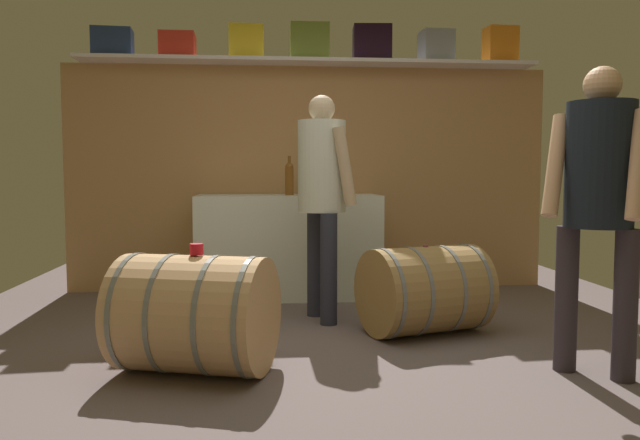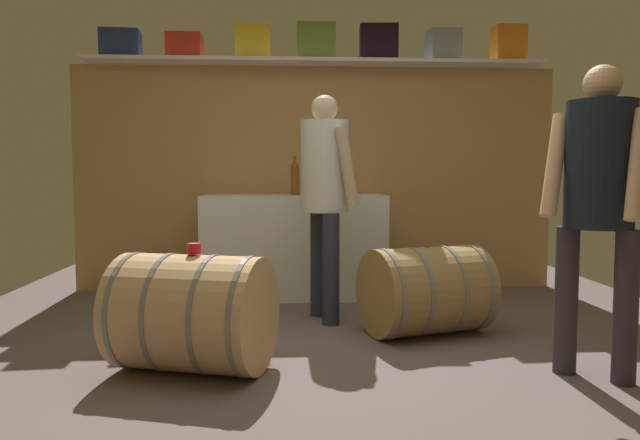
{
  "view_description": "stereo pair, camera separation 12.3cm",
  "coord_description": "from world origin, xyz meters",
  "px_view_note": "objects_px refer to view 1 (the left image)",
  "views": [
    {
      "loc": [
        -0.43,
        -3.45,
        1.1
      ],
      "look_at": [
        -0.08,
        0.47,
        0.81
      ],
      "focal_mm": 34.76,
      "sensor_mm": 36.0,
      "label": 1
    },
    {
      "loc": [
        -0.31,
        -3.46,
        1.1
      ],
      "look_at": [
        -0.08,
        0.47,
        0.81
      ],
      "focal_mm": 34.76,
      "sensor_mm": 36.0,
      "label": 2
    }
  ],
  "objects_px": {
    "work_cabinet": "(288,246)",
    "wine_bottle_green": "(307,178)",
    "toolcase_black": "(372,44)",
    "toolcase_grey": "(436,47)",
    "toolcase_yellow": "(246,43)",
    "red_funnel": "(323,189)",
    "wine_glass": "(341,184)",
    "toolcase_red": "(178,46)",
    "tasting_cup": "(196,249)",
    "winemaker_pouring": "(323,183)",
    "visitor_tasting": "(599,188)",
    "wine_barrel_far": "(425,290)",
    "wine_bottle_amber": "(289,178)",
    "toolcase_navy": "(113,43)",
    "toolcase_orange": "(500,46)",
    "toolcase_olive": "(309,43)",
    "wine_barrel_near": "(194,314)"
  },
  "relations": [
    {
      "from": "wine_bottle_green",
      "to": "wine_glass",
      "type": "distance_m",
      "value": 0.33
    },
    {
      "from": "wine_barrel_far",
      "to": "winemaker_pouring",
      "type": "bearing_deg",
      "value": 127.72
    },
    {
      "from": "toolcase_red",
      "to": "winemaker_pouring",
      "type": "xyz_separation_m",
      "value": [
        1.2,
        -1.17,
        -1.22
      ]
    },
    {
      "from": "toolcase_orange",
      "to": "wine_bottle_green",
      "type": "relative_size",
      "value": 1.0
    },
    {
      "from": "toolcase_yellow",
      "to": "red_funnel",
      "type": "distance_m",
      "value": 1.51
    },
    {
      "from": "toolcase_orange",
      "to": "work_cabinet",
      "type": "bearing_deg",
      "value": -176.21
    },
    {
      "from": "toolcase_navy",
      "to": "work_cabinet",
      "type": "distance_m",
      "value": 2.39
    },
    {
      "from": "wine_barrel_near",
      "to": "toolcase_black",
      "type": "bearing_deg",
      "value": 76.29
    },
    {
      "from": "red_funnel",
      "to": "wine_bottle_amber",
      "type": "bearing_deg",
      "value": -158.85
    },
    {
      "from": "toolcase_yellow",
      "to": "red_funnel",
      "type": "bearing_deg",
      "value": -18.44
    },
    {
      "from": "toolcase_red",
      "to": "red_funnel",
      "type": "xyz_separation_m",
      "value": [
        1.3,
        -0.19,
        -1.29
      ]
    },
    {
      "from": "toolcase_black",
      "to": "toolcase_grey",
      "type": "bearing_deg",
      "value": 4.4
    },
    {
      "from": "red_funnel",
      "to": "winemaker_pouring",
      "type": "relative_size",
      "value": 0.07
    },
    {
      "from": "toolcase_grey",
      "to": "toolcase_orange",
      "type": "relative_size",
      "value": 0.86
    },
    {
      "from": "toolcase_grey",
      "to": "tasting_cup",
      "type": "xyz_separation_m",
      "value": [
        -1.98,
        -2.34,
        -1.59
      ]
    },
    {
      "from": "toolcase_orange",
      "to": "wine_glass",
      "type": "bearing_deg",
      "value": -179.92
    },
    {
      "from": "toolcase_olive",
      "to": "wine_bottle_amber",
      "type": "distance_m",
      "value": 1.29
    },
    {
      "from": "toolcase_olive",
      "to": "wine_glass",
      "type": "distance_m",
      "value": 1.33
    },
    {
      "from": "winemaker_pouring",
      "to": "toolcase_yellow",
      "type": "bearing_deg",
      "value": -167.69
    },
    {
      "from": "wine_glass",
      "to": "red_funnel",
      "type": "distance_m",
      "value": 0.21
    },
    {
      "from": "tasting_cup",
      "to": "wine_glass",
      "type": "bearing_deg",
      "value": 64.5
    },
    {
      "from": "toolcase_red",
      "to": "tasting_cup",
      "type": "distance_m",
      "value": 2.84
    },
    {
      "from": "winemaker_pouring",
      "to": "visitor_tasting",
      "type": "distance_m",
      "value": 1.96
    },
    {
      "from": "toolcase_grey",
      "to": "visitor_tasting",
      "type": "xyz_separation_m",
      "value": [
        0.18,
        -2.59,
        -1.26
      ]
    },
    {
      "from": "toolcase_red",
      "to": "toolcase_orange",
      "type": "bearing_deg",
      "value": -0.8
    },
    {
      "from": "toolcase_orange",
      "to": "winemaker_pouring",
      "type": "height_order",
      "value": "toolcase_orange"
    },
    {
      "from": "toolcase_black",
      "to": "wine_glass",
      "type": "distance_m",
      "value": 1.33
    },
    {
      "from": "toolcase_grey",
      "to": "wine_bottle_green",
      "type": "bearing_deg",
      "value": -177.36
    },
    {
      "from": "wine_bottle_green",
      "to": "toolcase_orange",
      "type": "bearing_deg",
      "value": 4.37
    },
    {
      "from": "toolcase_orange",
      "to": "wine_bottle_green",
      "type": "height_order",
      "value": "toolcase_orange"
    },
    {
      "from": "toolcase_olive",
      "to": "wine_bottle_green",
      "type": "relative_size",
      "value": 1.03
    },
    {
      "from": "toolcase_red",
      "to": "toolcase_yellow",
      "type": "relative_size",
      "value": 1.0
    },
    {
      "from": "red_funnel",
      "to": "tasting_cup",
      "type": "height_order",
      "value": "red_funnel"
    },
    {
      "from": "toolcase_orange",
      "to": "red_funnel",
      "type": "height_order",
      "value": "toolcase_orange"
    },
    {
      "from": "toolcase_red",
      "to": "visitor_tasting",
      "type": "bearing_deg",
      "value": -46.23
    },
    {
      "from": "toolcase_black",
      "to": "toolcase_grey",
      "type": "distance_m",
      "value": 0.61
    },
    {
      "from": "toolcase_black",
      "to": "wine_bottle_green",
      "type": "distance_m",
      "value": 1.38
    },
    {
      "from": "wine_glass",
      "to": "wine_barrel_near",
      "type": "distance_m",
      "value": 2.6
    },
    {
      "from": "toolcase_red",
      "to": "toolcase_yellow",
      "type": "height_order",
      "value": "toolcase_yellow"
    },
    {
      "from": "wine_bottle_green",
      "to": "tasting_cup",
      "type": "xyz_separation_m",
      "value": [
        -0.76,
        -2.2,
        -0.37
      ]
    },
    {
      "from": "toolcase_yellow",
      "to": "wine_barrel_far",
      "type": "xyz_separation_m",
      "value": [
        1.25,
        -1.63,
        -1.99
      ]
    },
    {
      "from": "toolcase_black",
      "to": "toolcase_orange",
      "type": "relative_size",
      "value": 1.02
    },
    {
      "from": "winemaker_pouring",
      "to": "toolcase_black",
      "type": "bearing_deg",
      "value": 139.74
    },
    {
      "from": "toolcase_yellow",
      "to": "tasting_cup",
      "type": "distance_m",
      "value": 2.84
    },
    {
      "from": "toolcase_orange",
      "to": "toolcase_olive",
      "type": "bearing_deg",
      "value": 177.1
    },
    {
      "from": "work_cabinet",
      "to": "wine_bottle_green",
      "type": "bearing_deg",
      "value": 28.29
    },
    {
      "from": "toolcase_navy",
      "to": "red_funnel",
      "type": "height_order",
      "value": "toolcase_navy"
    },
    {
      "from": "wine_bottle_green",
      "to": "winemaker_pouring",
      "type": "distance_m",
      "value": 1.03
    },
    {
      "from": "red_funnel",
      "to": "wine_barrel_far",
      "type": "height_order",
      "value": "red_funnel"
    },
    {
      "from": "toolcase_black",
      "to": "wine_bottle_green",
      "type": "relative_size",
      "value": 1.02
    }
  ]
}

